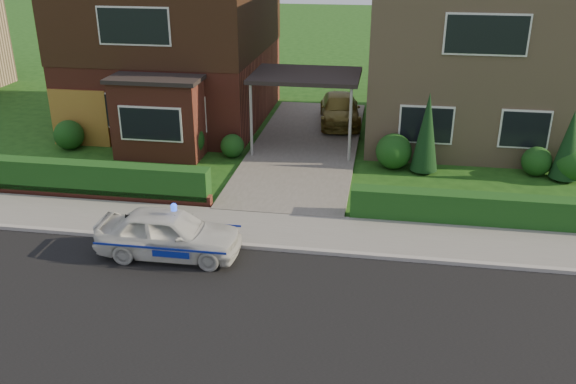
# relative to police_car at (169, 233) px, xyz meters

# --- Properties ---
(ground) EXTENTS (120.00, 120.00, 0.00)m
(ground) POSITION_rel_police_car_xyz_m (2.17, -2.40, -0.60)
(ground) COLOR #184312
(ground) RESTS_ON ground
(road) EXTENTS (60.00, 6.00, 0.02)m
(road) POSITION_rel_police_car_xyz_m (2.17, -2.40, -0.60)
(road) COLOR black
(road) RESTS_ON ground
(kerb) EXTENTS (60.00, 0.16, 0.12)m
(kerb) POSITION_rel_police_car_xyz_m (2.17, 0.65, -0.54)
(kerb) COLOR #9E9993
(kerb) RESTS_ON ground
(sidewalk) EXTENTS (60.00, 2.00, 0.10)m
(sidewalk) POSITION_rel_police_car_xyz_m (2.17, 1.70, -0.55)
(sidewalk) COLOR slate
(sidewalk) RESTS_ON ground
(driveway) EXTENTS (3.80, 12.00, 0.12)m
(driveway) POSITION_rel_police_car_xyz_m (2.17, 8.60, -0.54)
(driveway) COLOR #666059
(driveway) RESTS_ON ground
(house_left) EXTENTS (7.50, 9.53, 7.25)m
(house_left) POSITION_rel_police_car_xyz_m (-3.62, 11.50, 3.21)
(house_left) COLOR brown
(house_left) RESTS_ON ground
(house_right) EXTENTS (7.50, 8.06, 7.25)m
(house_right) POSITION_rel_police_car_xyz_m (7.97, 11.59, 3.06)
(house_right) COLOR tan
(house_right) RESTS_ON ground
(carport_link) EXTENTS (3.80, 3.00, 2.77)m
(carport_link) POSITION_rel_police_car_xyz_m (2.17, 8.55, 2.05)
(carport_link) COLOR black
(carport_link) RESTS_ON ground
(garage_door) EXTENTS (2.20, 0.10, 2.10)m
(garage_door) POSITION_rel_police_car_xyz_m (-6.08, 7.56, 0.45)
(garage_door) COLOR brown
(garage_door) RESTS_ON ground
(dwarf_wall) EXTENTS (7.70, 0.25, 0.36)m
(dwarf_wall) POSITION_rel_police_car_xyz_m (-3.63, 2.90, -0.42)
(dwarf_wall) COLOR brown
(dwarf_wall) RESTS_ON ground
(hedge_left) EXTENTS (7.50, 0.55, 0.90)m
(hedge_left) POSITION_rel_police_car_xyz_m (-3.63, 3.05, -0.60)
(hedge_left) COLOR #113612
(hedge_left) RESTS_ON ground
(hedge_right) EXTENTS (7.50, 0.55, 0.80)m
(hedge_right) POSITION_rel_police_car_xyz_m (7.97, 2.95, -0.60)
(hedge_right) COLOR #113612
(hedge_right) RESTS_ON ground
(shrub_left_far) EXTENTS (1.08, 1.08, 1.08)m
(shrub_left_far) POSITION_rel_police_car_xyz_m (-6.33, 7.10, -0.06)
(shrub_left_far) COLOR #113612
(shrub_left_far) RESTS_ON ground
(shrub_left_mid) EXTENTS (1.32, 1.32, 1.32)m
(shrub_left_mid) POSITION_rel_police_car_xyz_m (-1.83, 6.90, 0.06)
(shrub_left_mid) COLOR #113612
(shrub_left_mid) RESTS_ON ground
(shrub_left_near) EXTENTS (0.84, 0.84, 0.84)m
(shrub_left_near) POSITION_rel_police_car_xyz_m (-0.23, 7.20, -0.18)
(shrub_left_near) COLOR #113612
(shrub_left_near) RESTS_ON ground
(shrub_right_near) EXTENTS (1.20, 1.20, 1.20)m
(shrub_right_near) POSITION_rel_police_car_xyz_m (5.37, 7.00, -0.00)
(shrub_right_near) COLOR #113612
(shrub_right_near) RESTS_ON ground
(shrub_right_mid) EXTENTS (0.96, 0.96, 0.96)m
(shrub_right_mid) POSITION_rel_police_car_xyz_m (9.97, 7.10, -0.12)
(shrub_right_mid) COLOR #113612
(shrub_right_mid) RESTS_ON ground
(shrub_right_far) EXTENTS (1.08, 1.08, 1.08)m
(shrub_right_far) POSITION_rel_police_car_xyz_m (10.97, 6.80, -0.06)
(shrub_right_far) COLOR #113612
(shrub_right_far) RESTS_ON ground
(conifer_a) EXTENTS (0.90, 0.90, 2.60)m
(conifer_a) POSITION_rel_police_car_xyz_m (6.37, 6.80, 0.70)
(conifer_a) COLOR black
(conifer_a) RESTS_ON ground
(conifer_b) EXTENTS (0.90, 0.90, 2.20)m
(conifer_b) POSITION_rel_police_car_xyz_m (10.77, 6.80, 0.50)
(conifer_b) COLOR black
(conifer_b) RESTS_ON ground
(police_car) EXTENTS (3.24, 3.55, 1.37)m
(police_car) POSITION_rel_police_car_xyz_m (0.00, 0.00, 0.00)
(police_car) COLOR silver
(police_car) RESTS_ON ground
(driveway_car) EXTENTS (2.03, 4.04, 1.13)m
(driveway_car) POSITION_rel_police_car_xyz_m (3.17, 11.65, 0.08)
(driveway_car) COLOR brown
(driveway_car) RESTS_ON driveway
(potted_plant_a) EXTENTS (0.40, 0.28, 0.75)m
(potted_plant_a) POSITION_rel_police_car_xyz_m (-3.34, 3.60, -0.23)
(potted_plant_a) COLOR gray
(potted_plant_a) RESTS_ON ground
(potted_plant_b) EXTENTS (0.50, 0.48, 0.72)m
(potted_plant_b) POSITION_rel_police_car_xyz_m (-0.90, 4.15, -0.24)
(potted_plant_b) COLOR gray
(potted_plant_b) RESTS_ON ground
(potted_plant_c) EXTENTS (0.42, 0.42, 0.73)m
(potted_plant_c) POSITION_rel_police_car_xyz_m (-3.57, 6.60, -0.23)
(potted_plant_c) COLOR gray
(potted_plant_c) RESTS_ON ground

